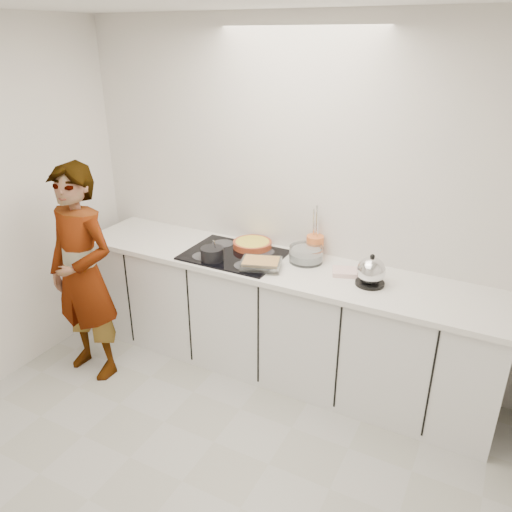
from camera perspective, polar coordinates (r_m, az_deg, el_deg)
The scene contains 13 objects.
floor at distance 3.29m, azimuth -8.44°, elevation -24.12°, with size 3.60×3.20×0.00m, color #ADADA8.
wall_back at distance 3.78m, azimuth 4.56°, elevation 6.32°, with size 3.60×0.00×2.60m, color white.
base_cabinets at distance 3.87m, azimuth 2.25°, elevation -7.27°, with size 3.20×0.58×0.87m, color white.
countertop at distance 3.66m, azimuth 2.36°, elevation -1.15°, with size 3.24×0.64×0.04m, color white.
hob at distance 3.78m, azimuth -2.56°, elevation 0.14°, with size 0.72×0.54×0.01m, color black.
tart_dish at distance 3.88m, azimuth -0.42°, elevation 1.39°, with size 0.36×0.36×0.05m.
saucepan at distance 3.67m, azimuth -5.04°, elevation 0.25°, with size 0.20×0.20×0.16m.
baking_dish at distance 3.54m, azimuth 0.58°, elevation -0.83°, with size 0.33×0.28×0.05m.
mixing_bowl at distance 3.68m, azimuth 5.74°, elevation 0.15°, with size 0.26×0.26×0.12m.
tea_towel at distance 3.53m, azimuth 10.33°, elevation -1.82°, with size 0.20×0.14×0.03m, color white.
kettle at distance 3.39m, azimuth 13.00°, elevation -1.79°, with size 0.20×0.20×0.22m.
utensil_crock at distance 3.76m, azimuth 6.74°, elevation 1.13°, with size 0.13×0.13×0.16m, color orange.
cook at distance 3.88m, azimuth -19.19°, elevation -2.02°, with size 0.60×0.40×1.66m, color white.
Camera 1 is at (1.40, -1.73, 2.43)m, focal length 35.00 mm.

